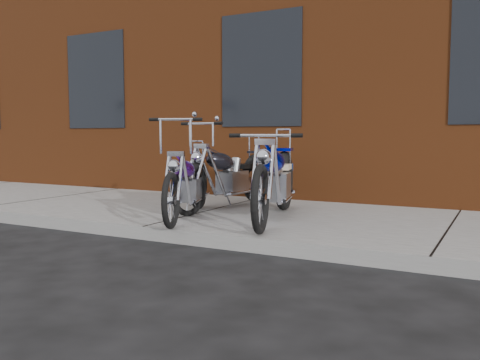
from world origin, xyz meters
The scene contains 6 objects.
ground centered at (0.00, 0.00, 0.00)m, with size 120.00×120.00×0.00m, color #262629.
sidewalk centered at (0.00, 1.50, 0.07)m, with size 22.00×3.00×0.15m, color slate.
building_brick centered at (0.00, 8.00, 4.00)m, with size 22.00×10.00×8.00m, color brown.
chopper_purple centered at (0.07, 0.78, 0.54)m, with size 0.88×2.03×1.20m.
chopper_blue centered at (1.09, 1.13, 0.60)m, with size 0.86×2.44×1.08m.
chopper_third centered at (0.13, 1.72, 0.57)m, with size 0.57×2.32×1.18m.
Camera 1 is at (3.54, -4.39, 1.15)m, focal length 38.00 mm.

